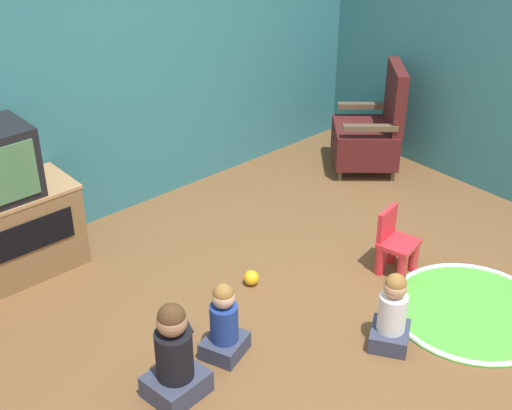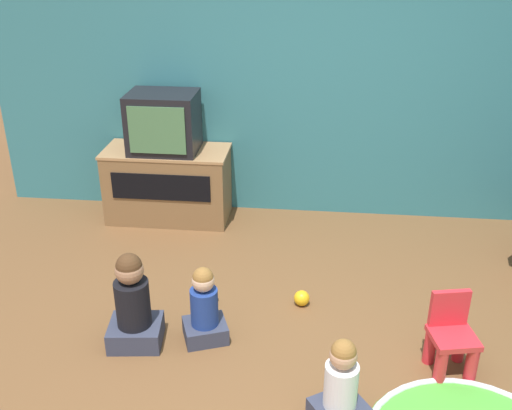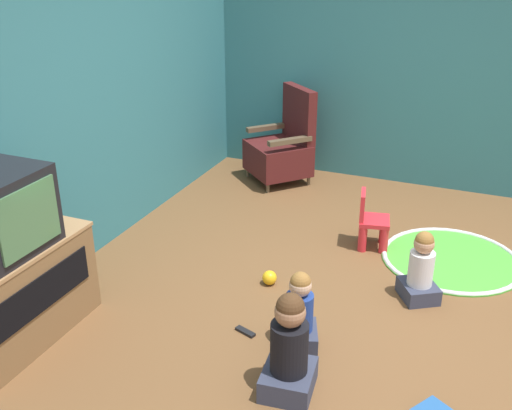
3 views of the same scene
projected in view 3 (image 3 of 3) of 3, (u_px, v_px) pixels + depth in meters
ground_plane at (361, 293)px, 4.44m from camera, size 30.00×30.00×0.00m
wall_back at (68, 106)px, 4.51m from camera, size 5.47×0.12×2.52m
wall_right at (463, 67)px, 5.84m from camera, size 0.12×5.33×2.52m
tv_cabinet at (13, 294)px, 3.82m from camera, size 1.09×0.51×0.65m
television at (0, 213)px, 3.58m from camera, size 0.58×0.45×0.51m
black_armchair at (282, 148)px, 6.38m from camera, size 0.82×0.82×1.00m
yellow_kid_chair at (371, 224)px, 5.04m from camera, size 0.31×0.30×0.50m
play_mat at (451, 259)px, 4.90m from camera, size 1.12×1.12×0.04m
child_watching_left at (299, 314)px, 3.80m from camera, size 0.34×0.32×0.53m
child_watching_center at (289, 350)px, 3.38m from camera, size 0.36×0.33×0.65m
child_watching_right at (421, 270)px, 4.29m from camera, size 0.36×0.35×0.54m
toy_ball at (269, 278)px, 4.54m from camera, size 0.11×0.11×0.11m
remote_control at (245, 332)px, 3.99m from camera, size 0.09×0.16×0.02m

